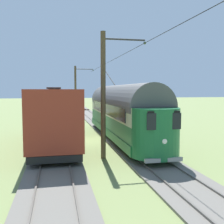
% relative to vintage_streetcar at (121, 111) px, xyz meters
% --- Properties ---
extents(ground_plane, '(220.00, 220.00, 0.00)m').
position_rel_vintage_streetcar_xyz_m(ground_plane, '(2.56, 0.32, -2.26)').
color(ground_plane, olive).
extents(track_streetcar_siding, '(2.80, 80.00, 0.18)m').
position_rel_vintage_streetcar_xyz_m(track_streetcar_siding, '(-0.00, 0.01, -2.21)').
color(track_streetcar_siding, '#666059').
rests_on(track_streetcar_siding, ground).
extents(track_adjacent_siding, '(2.80, 80.00, 0.18)m').
position_rel_vintage_streetcar_xyz_m(track_adjacent_siding, '(5.12, 0.01, -2.21)').
color(track_adjacent_siding, '#666059').
rests_on(track_adjacent_siding, ground).
extents(vintage_streetcar, '(2.65, 17.10, 5.91)m').
position_rel_vintage_streetcar_xyz_m(vintage_streetcar, '(0.00, 0.00, 0.00)').
color(vintage_streetcar, '#196033').
rests_on(vintage_streetcar, ground).
extents(boxcar_adjacent, '(2.96, 11.81, 3.85)m').
position_rel_vintage_streetcar_xyz_m(boxcar_adjacent, '(5.12, 1.42, -0.10)').
color(boxcar_adjacent, maroon).
rests_on(boxcar_adjacent, ground).
extents(catenary_pole_foreground, '(2.64, 0.28, 7.12)m').
position_rel_vintage_streetcar_xyz_m(catenary_pole_foreground, '(2.36, -15.72, 1.45)').
color(catenary_pole_foreground, '#4C3D28').
rests_on(catenary_pole_foreground, ground).
extents(catenary_pole_mid_near, '(2.64, 0.28, 7.12)m').
position_rel_vintage_streetcar_xyz_m(catenary_pole_mid_near, '(2.36, 5.53, 1.45)').
color(catenary_pole_mid_near, '#4C3D28').
rests_on(catenary_pole_mid_near, ground).
extents(overhead_wire_run, '(2.44, 46.50, 0.18)m').
position_rel_vintage_streetcar_xyz_m(overhead_wire_run, '(0.04, 4.84, 4.32)').
color(overhead_wire_run, black).
rests_on(overhead_wire_run, ground).
extents(switch_stand, '(0.50, 0.30, 1.24)m').
position_rel_vintage_streetcar_xyz_m(switch_stand, '(-1.68, -10.28, -1.56)').
color(switch_stand, black).
rests_on(switch_stand, ground).
extents(track_end_bumper, '(1.80, 0.60, 0.80)m').
position_rel_vintage_streetcar_xyz_m(track_end_bumper, '(5.12, -14.97, -1.86)').
color(track_end_bumper, '#B2A519').
rests_on(track_end_bumper, ground).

